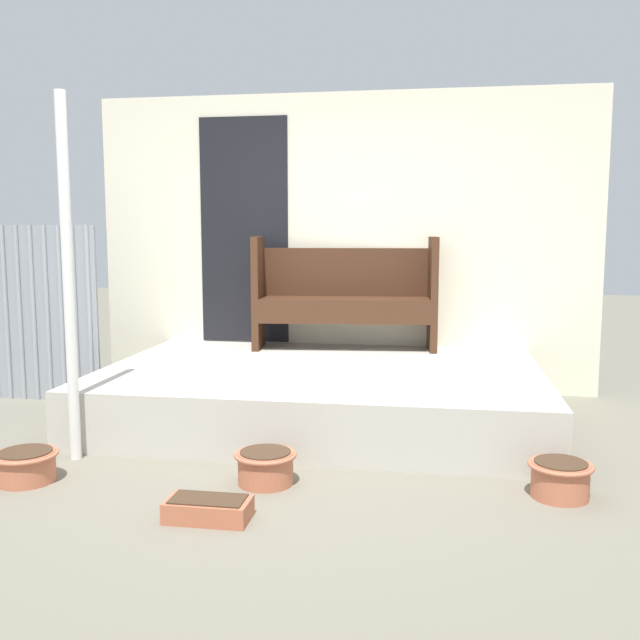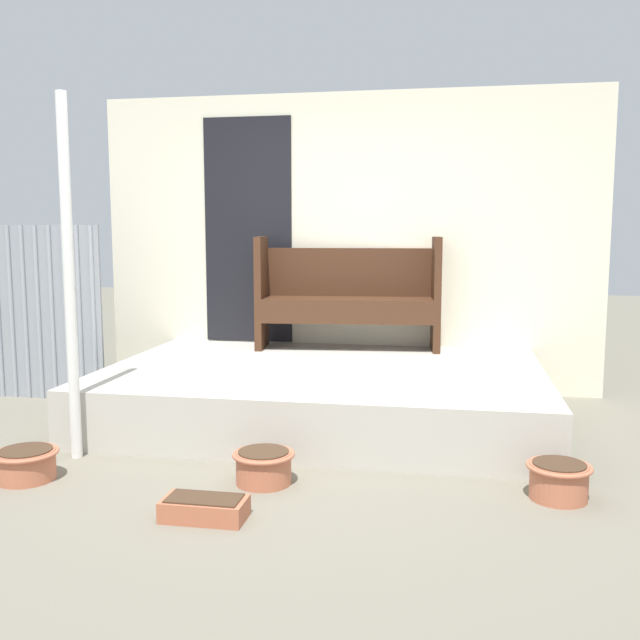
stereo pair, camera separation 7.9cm
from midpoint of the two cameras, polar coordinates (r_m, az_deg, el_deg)
ground_plane at (r=4.42m, az=-2.28°, el=-11.59°), size 24.00×24.00×0.00m
porch_slab at (r=5.38m, az=0.73°, el=-5.90°), size 3.22×2.17×0.40m
house_wall at (r=6.34m, az=2.10°, el=6.19°), size 4.42×0.08×2.60m
support_post at (r=4.60m, az=-18.97°, el=3.06°), size 0.07×0.07×2.24m
bench at (r=6.11m, az=2.62°, el=2.32°), size 1.58×0.55×0.96m
flower_pot_left at (r=4.47m, az=-21.99°, el=-10.55°), size 0.37×0.37×0.18m
flower_pot_middle at (r=4.11m, az=-3.97°, el=-11.53°), size 0.36×0.36×0.19m
flower_pot_right at (r=4.09m, az=19.10°, el=-11.94°), size 0.35×0.35×0.20m
planter_box_rect at (r=3.69m, az=-8.60°, el=-14.67°), size 0.42×0.21×0.11m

